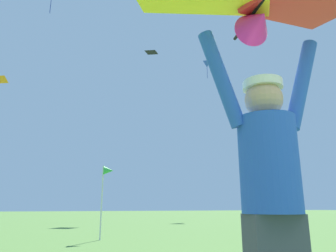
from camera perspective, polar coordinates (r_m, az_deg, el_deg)
kite_flyer_person at (r=1.92m, az=18.19°, el=-11.37°), size 0.81×0.39×1.92m
distant_kite_black_mid_left at (r=25.86m, az=-3.02°, el=13.29°), size 1.04×1.04×0.19m
distant_kite_orange_overhead_distant at (r=18.30m, az=-28.11°, el=7.50°), size 0.83×0.81×0.30m
distant_kite_blue_far_center at (r=30.35m, az=7.08°, el=11.08°), size 1.08×1.15×1.91m
marker_flag at (r=8.95m, az=-10.95°, el=-8.80°), size 0.30×0.24×1.95m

